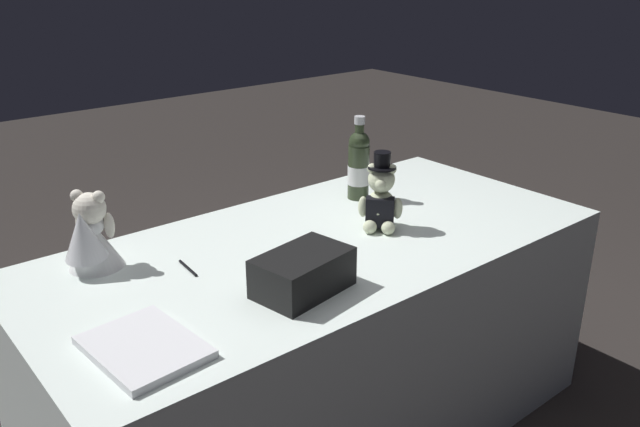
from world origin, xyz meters
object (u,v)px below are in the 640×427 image
at_px(teddy_bear_bride, 90,235).
at_px(champagne_bottle, 359,164).
at_px(guestbook, 144,347).
at_px(teddy_bear_groom, 381,199).
at_px(signing_pen, 187,267).
at_px(gift_case_black, 303,273).

distance_m(teddy_bear_bride, champagne_bottle, 1.06).
bearing_deg(guestbook, teddy_bear_groom, 6.45).
bearing_deg(champagne_bottle, teddy_bear_groom, -118.42).
height_order(teddy_bear_groom, guestbook, teddy_bear_groom).
bearing_deg(teddy_bear_groom, teddy_bear_bride, 159.95).
relative_size(champagne_bottle, signing_pen, 2.59).
bearing_deg(teddy_bear_bride, guestbook, -98.95).
bearing_deg(guestbook, gift_case_black, -4.89).
relative_size(champagne_bottle, guestbook, 1.09).
xyz_separation_m(champagne_bottle, gift_case_black, (-0.65, -0.47, -0.08)).
relative_size(teddy_bear_bride, signing_pen, 1.97).
distance_m(teddy_bear_groom, signing_pen, 0.71).
bearing_deg(champagne_bottle, gift_case_black, -143.92).
bearing_deg(champagne_bottle, signing_pen, -171.01).
relative_size(teddy_bear_groom, gift_case_black, 0.92).
distance_m(champagne_bottle, gift_case_black, 0.81).
height_order(teddy_bear_bride, champagne_bottle, champagne_bottle).
relative_size(signing_pen, gift_case_black, 0.42).
distance_m(gift_case_black, guestbook, 0.49).
bearing_deg(champagne_bottle, teddy_bear_bride, 177.18).
height_order(signing_pen, gift_case_black, gift_case_black).
bearing_deg(teddy_bear_groom, guestbook, -169.17).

